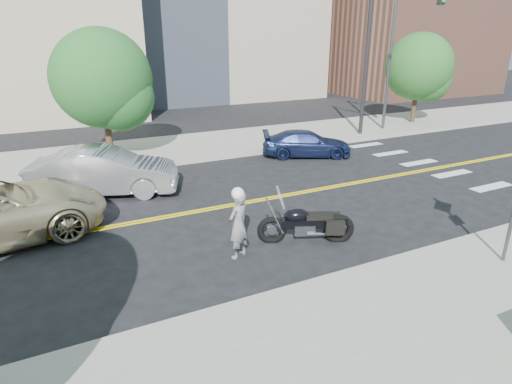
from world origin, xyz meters
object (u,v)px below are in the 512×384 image
object	(u,v)px
motorcyclist	(238,223)
parked_car_silver	(104,171)
motorcycle	(307,215)
parked_car_blue	(307,144)

from	to	relation	value
motorcyclist	parked_car_silver	distance (m)	6.41
motorcycle	parked_car_blue	xyz separation A→B (m)	(4.55, 7.12, -0.17)
motorcyclist	parked_car_silver	xyz separation A→B (m)	(-2.25, 6.01, -0.10)
motorcyclist	parked_car_blue	distance (m)	9.60
motorcyclist	motorcycle	xyz separation A→B (m)	(1.91, -0.03, -0.15)
parked_car_silver	motorcyclist	bearing A→B (deg)	-139.45
motorcyclist	parked_car_blue	world-z (taller)	motorcyclist
motorcyclist	parked_car_blue	bearing A→B (deg)	-160.69
motorcyclist	motorcycle	bearing A→B (deg)	150.69
parked_car_silver	parked_car_blue	bearing A→B (deg)	-62.86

